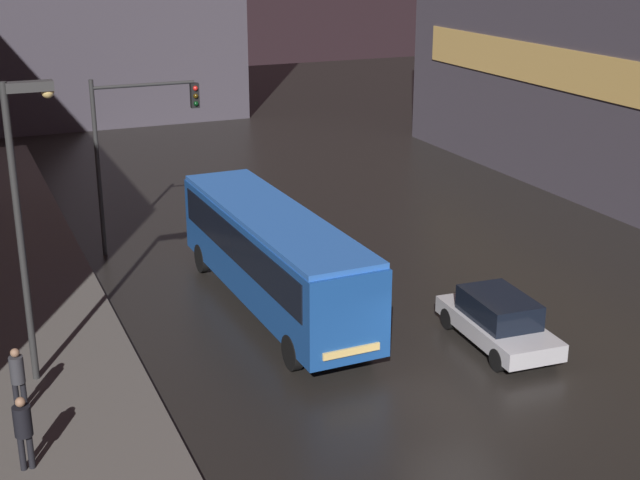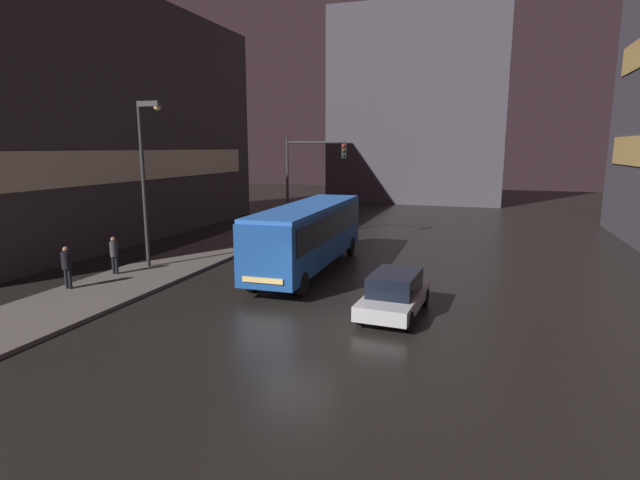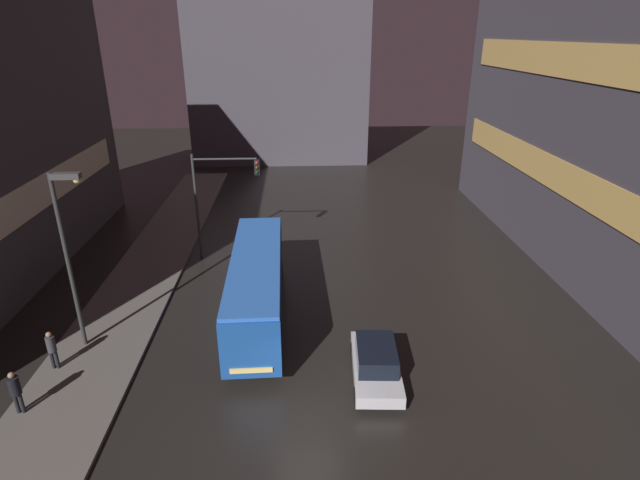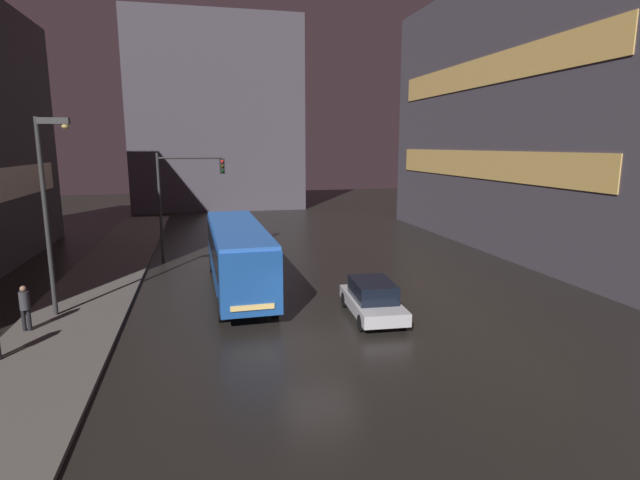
{
  "view_description": "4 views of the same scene",
  "coord_description": "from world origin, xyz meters",
  "px_view_note": "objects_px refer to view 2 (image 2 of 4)",
  "views": [
    {
      "loc": [
        -11.17,
        -16.95,
        11.21
      ],
      "look_at": [
        0.02,
        9.03,
        1.49
      ],
      "focal_mm": 50.0,
      "sensor_mm": 36.0,
      "label": 1
    },
    {
      "loc": [
        5.57,
        -14.49,
        5.84
      ],
      "look_at": [
        -1.41,
        6.61,
        1.71
      ],
      "focal_mm": 28.0,
      "sensor_mm": 36.0,
      "label": 2
    },
    {
      "loc": [
        -0.27,
        -13.79,
        12.91
      ],
      "look_at": [
        0.93,
        10.69,
        2.65
      ],
      "focal_mm": 28.0,
      "sensor_mm": 36.0,
      "label": 3
    },
    {
      "loc": [
        -3.77,
        -15.88,
        6.88
      ],
      "look_at": [
        2.06,
        8.76,
        2.06
      ],
      "focal_mm": 28.0,
      "sensor_mm": 36.0,
      "label": 4
    }
  ],
  "objects_px": {
    "traffic_light_main": "(307,171)",
    "street_lamp_sidewalk": "(146,159)",
    "car_taxi": "(395,293)",
    "pedestrian_near": "(67,264)",
    "bus_near": "(309,231)",
    "pedestrian_mid": "(114,252)"
  },
  "relations": [
    {
      "from": "pedestrian_near",
      "to": "traffic_light_main",
      "type": "height_order",
      "value": "traffic_light_main"
    },
    {
      "from": "traffic_light_main",
      "to": "bus_near",
      "type": "bearing_deg",
      "value": -69.87
    },
    {
      "from": "pedestrian_mid",
      "to": "traffic_light_main",
      "type": "distance_m",
      "value": 12.72
    },
    {
      "from": "traffic_light_main",
      "to": "pedestrian_mid",
      "type": "bearing_deg",
      "value": -115.94
    },
    {
      "from": "bus_near",
      "to": "car_taxi",
      "type": "relative_size",
      "value": 2.51
    },
    {
      "from": "traffic_light_main",
      "to": "street_lamp_sidewalk",
      "type": "distance_m",
      "value": 10.48
    },
    {
      "from": "bus_near",
      "to": "traffic_light_main",
      "type": "distance_m",
      "value": 8.04
    },
    {
      "from": "pedestrian_mid",
      "to": "street_lamp_sidewalk",
      "type": "bearing_deg",
      "value": 140.14
    },
    {
      "from": "pedestrian_near",
      "to": "traffic_light_main",
      "type": "relative_size",
      "value": 0.27
    },
    {
      "from": "bus_near",
      "to": "pedestrian_mid",
      "type": "bearing_deg",
      "value": 24.56
    },
    {
      "from": "bus_near",
      "to": "car_taxi",
      "type": "distance_m",
      "value": 7.17
    },
    {
      "from": "pedestrian_mid",
      "to": "bus_near",
      "type": "bearing_deg",
      "value": 100.45
    },
    {
      "from": "street_lamp_sidewalk",
      "to": "pedestrian_mid",
      "type": "bearing_deg",
      "value": -114.52
    },
    {
      "from": "bus_near",
      "to": "street_lamp_sidewalk",
      "type": "height_order",
      "value": "street_lamp_sidewalk"
    },
    {
      "from": "pedestrian_mid",
      "to": "traffic_light_main",
      "type": "relative_size",
      "value": 0.27
    },
    {
      "from": "bus_near",
      "to": "pedestrian_mid",
      "type": "xyz_separation_m",
      "value": [
        -8.02,
        -3.87,
        -0.81
      ]
    },
    {
      "from": "traffic_light_main",
      "to": "car_taxi",
      "type": "bearing_deg",
      "value": -57.91
    },
    {
      "from": "traffic_light_main",
      "to": "street_lamp_sidewalk",
      "type": "xyz_separation_m",
      "value": [
        -4.61,
        -9.37,
        0.89
      ]
    },
    {
      "from": "traffic_light_main",
      "to": "street_lamp_sidewalk",
      "type": "height_order",
      "value": "street_lamp_sidewalk"
    },
    {
      "from": "pedestrian_near",
      "to": "street_lamp_sidewalk",
      "type": "distance_m",
      "value": 5.99
    },
    {
      "from": "car_taxi",
      "to": "pedestrian_near",
      "type": "distance_m",
      "value": 13.24
    },
    {
      "from": "car_taxi",
      "to": "pedestrian_mid",
      "type": "height_order",
      "value": "pedestrian_mid"
    }
  ]
}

